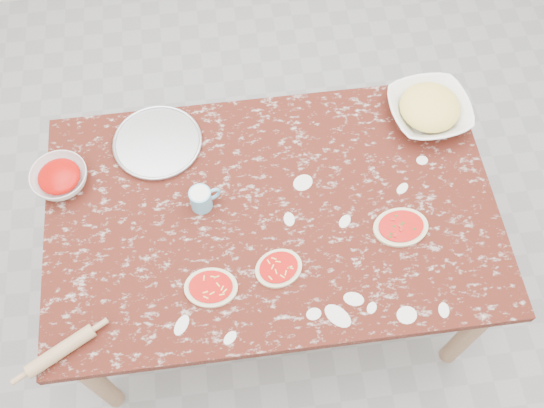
{
  "coord_description": "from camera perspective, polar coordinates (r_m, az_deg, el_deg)",
  "views": [
    {
      "loc": [
        -0.13,
        -0.99,
        2.68
      ],
      "look_at": [
        0.0,
        0.0,
        0.8
      ],
      "focal_mm": 40.46,
      "sensor_mm": 36.0,
      "label": 1
    }
  ],
  "objects": [
    {
      "name": "cheese_bowl",
      "position": [
        2.43,
        14.36,
        8.41
      ],
      "size": [
        0.33,
        0.33,
        0.08
      ],
      "primitive_type": "imported",
      "rotation": [
        0.0,
        0.0,
        0.09
      ],
      "color": "white",
      "rests_on": "worktable"
    },
    {
      "name": "flour_mug",
      "position": [
        2.16,
        -6.56,
        0.51
      ],
      "size": [
        0.11,
        0.08,
        0.09
      ],
      "color": "#69B8DE",
      "rests_on": "worktable"
    },
    {
      "name": "pizza_left",
      "position": [
        2.06,
        -5.71,
        -7.74
      ],
      "size": [
        0.19,
        0.16,
        0.02
      ],
      "color": "beige",
      "rests_on": "worktable"
    },
    {
      "name": "pizza_tray",
      "position": [
        2.35,
        -10.59,
        5.61
      ],
      "size": [
        0.36,
        0.36,
        0.01
      ],
      "primitive_type": "cylinder",
      "rotation": [
        0.0,
        0.0,
        0.11
      ],
      "color": "#B2B2B7",
      "rests_on": "worktable"
    },
    {
      "name": "rolling_pin",
      "position": [
        2.08,
        -19.06,
        -12.78
      ],
      "size": [
        0.22,
        0.15,
        0.05
      ],
      "primitive_type": "cylinder",
      "rotation": [
        0.0,
        1.57,
        0.51
      ],
      "color": "tan",
      "rests_on": "worktable"
    },
    {
      "name": "ground",
      "position": [
        2.86,
        0.0,
        -7.57
      ],
      "size": [
        4.0,
        4.0,
        0.0
      ],
      "primitive_type": "plane",
      "color": "gray"
    },
    {
      "name": "pizza_mid",
      "position": [
        2.07,
        0.62,
        -5.99
      ],
      "size": [
        0.2,
        0.18,
        0.02
      ],
      "color": "beige",
      "rests_on": "worktable"
    },
    {
      "name": "sauce_bowl",
      "position": [
        2.33,
        -19.11,
        2.28
      ],
      "size": [
        0.26,
        0.26,
        0.06
      ],
      "primitive_type": "imported",
      "rotation": [
        0.0,
        0.0,
        0.34
      ],
      "color": "white",
      "rests_on": "worktable"
    },
    {
      "name": "worktable",
      "position": [
        2.25,
        0.0,
        -1.6
      ],
      "size": [
        1.6,
        1.0,
        0.75
      ],
      "color": "#41150E",
      "rests_on": "ground"
    },
    {
      "name": "pizza_right",
      "position": [
        2.18,
        11.88,
        -2.11
      ],
      "size": [
        0.21,
        0.16,
        0.02
      ],
      "color": "beige",
      "rests_on": "worktable"
    }
  ]
}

